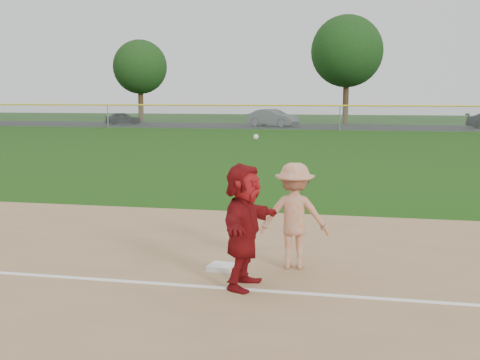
% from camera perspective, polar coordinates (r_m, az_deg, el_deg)
% --- Properties ---
extents(ground, '(160.00, 160.00, 0.00)m').
position_cam_1_polar(ground, '(9.76, -1.86, -8.80)').
color(ground, '#18430C').
rests_on(ground, ground).
extents(foul_line, '(60.00, 0.10, 0.01)m').
position_cam_1_polar(foul_line, '(9.01, -3.10, -10.08)').
color(foul_line, white).
rests_on(foul_line, infield_dirt).
extents(parking_asphalt, '(120.00, 10.00, 0.01)m').
position_cam_1_polar(parking_asphalt, '(55.18, 9.72, 5.00)').
color(parking_asphalt, black).
rests_on(parking_asphalt, ground).
extents(first_base, '(0.43, 0.43, 0.09)m').
position_cam_1_polar(first_base, '(9.85, -1.77, -8.26)').
color(first_base, white).
rests_on(first_base, infield_dirt).
extents(base_runner, '(0.79, 1.77, 1.84)m').
position_cam_1_polar(base_runner, '(8.78, 0.35, -4.36)').
color(base_runner, maroon).
rests_on(base_runner, infield_dirt).
extents(car_left, '(3.76, 2.73, 1.19)m').
position_cam_1_polar(car_left, '(59.72, -11.02, 5.77)').
color(car_left, black).
rests_on(car_left, parking_asphalt).
extents(car_mid, '(5.01, 3.31, 1.56)m').
position_cam_1_polar(car_mid, '(54.84, 3.12, 5.91)').
color(car_mid, '#585B5F').
rests_on(car_mid, parking_asphalt).
extents(first_base_play, '(1.21, 0.71, 2.20)m').
position_cam_1_polar(first_base_play, '(9.82, 5.18, -3.39)').
color(first_base_play, '#ADADB0').
rests_on(first_base_play, infield_dirt).
extents(outfield_fence, '(110.00, 0.12, 110.00)m').
position_cam_1_polar(outfield_fence, '(49.12, 9.47, 6.93)').
color(outfield_fence, '#999EA0').
rests_on(outfield_fence, ground).
extents(tree_1, '(5.80, 5.80, 8.75)m').
position_cam_1_polar(tree_1, '(66.70, -9.46, 10.52)').
color(tree_1, '#3C2B16').
rests_on(tree_1, ground).
extents(tree_2, '(7.00, 7.00, 10.58)m').
position_cam_1_polar(tree_2, '(60.75, 10.10, 11.92)').
color(tree_2, '#3D2916').
rests_on(tree_2, ground).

